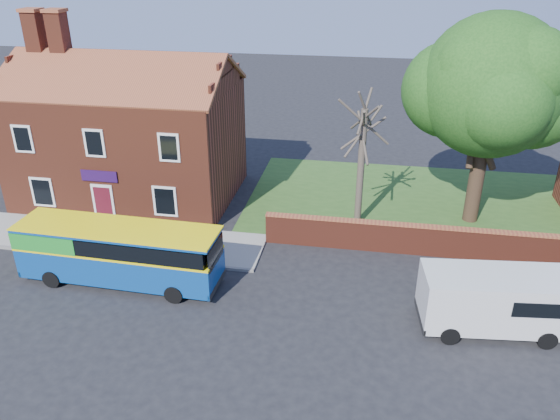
# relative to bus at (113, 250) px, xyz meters

# --- Properties ---
(ground) EXTENTS (120.00, 120.00, 0.00)m
(ground) POSITION_rel_bus_xyz_m (3.93, -2.26, -1.56)
(ground) COLOR black
(ground) RESTS_ON ground
(pavement) EXTENTS (18.00, 3.50, 0.12)m
(pavement) POSITION_rel_bus_xyz_m (-3.07, 3.49, -1.50)
(pavement) COLOR gray
(pavement) RESTS_ON ground
(kerb) EXTENTS (18.00, 0.15, 0.14)m
(kerb) POSITION_rel_bus_xyz_m (-3.07, 1.74, -1.49)
(kerb) COLOR slate
(kerb) RESTS_ON ground
(grass_strip) EXTENTS (26.00, 12.00, 0.04)m
(grass_strip) POSITION_rel_bus_xyz_m (16.93, 10.74, -1.54)
(grass_strip) COLOR #426B28
(grass_strip) RESTS_ON ground
(shop_building) EXTENTS (12.30, 8.13, 10.50)m
(shop_building) POSITION_rel_bus_xyz_m (-3.09, 9.23, 1.85)
(shop_building) COLOR maroon
(shop_building) RESTS_ON ground
(boundary_wall) EXTENTS (22.00, 0.38, 1.60)m
(boundary_wall) POSITION_rel_bus_xyz_m (16.93, 4.74, -0.75)
(boundary_wall) COLOR maroon
(boundary_wall) RESTS_ON ground
(bus) EXTENTS (9.07, 2.60, 2.75)m
(bus) POSITION_rel_bus_xyz_m (0.00, 0.00, 0.00)
(bus) COLOR navy
(bus) RESTS_ON ground
(van_near) EXTENTS (5.79, 2.78, 2.46)m
(van_near) POSITION_rel_bus_xyz_m (16.04, -0.71, -0.19)
(van_near) COLOR silver
(van_near) RESTS_ON ground
(large_tree) EXTENTS (9.02, 7.14, 11.01)m
(large_tree) POSITION_rel_bus_xyz_m (16.64, 9.21, 5.64)
(large_tree) COLOR black
(large_tree) RESTS_ON ground
(bare_tree) EXTENTS (2.62, 3.12, 6.98)m
(bare_tree) POSITION_rel_bus_xyz_m (10.44, 7.53, 2.02)
(bare_tree) COLOR #4C4238
(bare_tree) RESTS_ON ground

